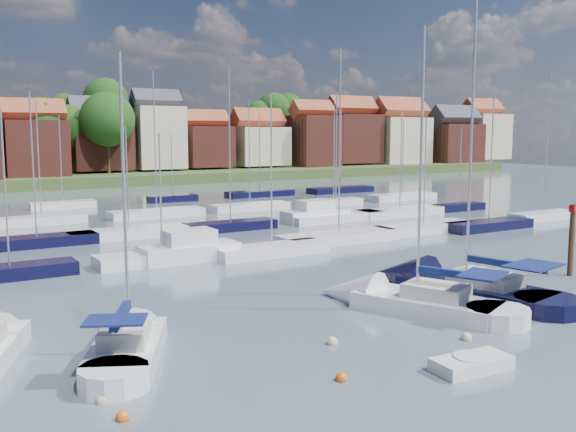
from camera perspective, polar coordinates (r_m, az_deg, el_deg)
ground at (r=66.60m, az=-11.13°, el=-0.52°), size 260.00×260.00×0.00m
sailboat_left at (r=28.06m, az=-13.77°, el=-10.91°), size 6.55×9.78×13.20m
sailboat_centre at (r=34.12m, az=10.07°, el=-7.51°), size 7.32×11.65×15.50m
sailboat_navy at (r=37.96m, az=13.96°, el=-6.09°), size 6.05×13.56×18.11m
tender at (r=26.27m, az=15.99°, el=-12.52°), size 3.23×1.67×0.68m
timber_piling at (r=44.60m, az=23.84°, el=-3.11°), size 0.40×0.40×6.85m
buoy_a at (r=23.53m, az=-16.14°, el=-15.62°), size 0.52×0.52×0.52m
buoy_b at (r=24.50m, az=4.78°, el=-14.39°), size 0.45×0.45×0.45m
buoy_c at (r=28.34m, az=3.94°, el=-11.30°), size 0.46×0.46×0.46m
buoy_d at (r=29.90m, az=15.57°, el=-10.55°), size 0.48×0.48×0.48m
buoy_e at (r=40.57m, az=11.71°, el=-5.66°), size 0.46×0.46×0.46m
buoy_g at (r=44.26m, az=16.88°, el=-4.73°), size 0.55×0.55×0.55m
buoy_h at (r=22.07m, az=-14.48°, el=-17.17°), size 0.45×0.45×0.45m
marina_field at (r=62.77m, az=-7.98°, el=-0.53°), size 79.62×41.41×15.93m
far_shore_town at (r=156.70m, az=-22.23°, el=5.29°), size 212.46×90.00×22.27m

